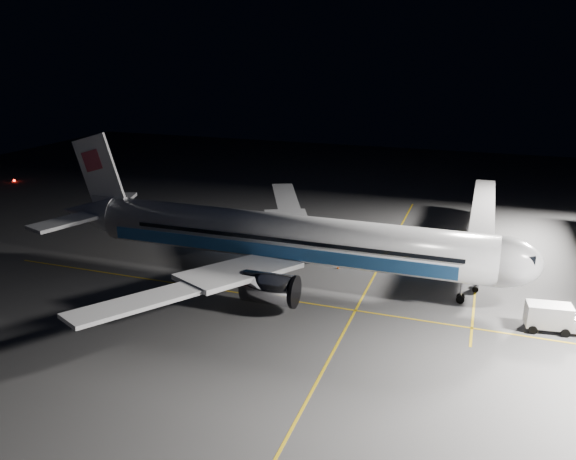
# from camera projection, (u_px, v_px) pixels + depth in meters

# --- Properties ---
(ground) EXTENTS (200.00, 200.00, 0.00)m
(ground) POSITION_uv_depth(u_px,v_px,m) (287.00, 278.00, 68.95)
(ground) COLOR #4C4C4F
(ground) RESTS_ON ground
(guide_line_main) EXTENTS (0.25, 80.00, 0.01)m
(guide_line_main) POSITION_uv_depth(u_px,v_px,m) (367.00, 289.00, 65.77)
(guide_line_main) COLOR gold
(guide_line_main) RESTS_ON ground
(guide_line_cross) EXTENTS (70.00, 0.25, 0.01)m
(guide_line_cross) POSITION_uv_depth(u_px,v_px,m) (269.00, 297.00, 63.57)
(guide_line_cross) COLOR gold
(guide_line_cross) RESTS_ON ground
(guide_line_side) EXTENTS (0.25, 40.00, 0.01)m
(guide_line_side) POSITION_uv_depth(u_px,v_px,m) (477.00, 272.00, 70.92)
(guide_line_side) COLOR gold
(guide_line_side) RESTS_ON ground
(airliner) EXTENTS (61.48, 54.22, 16.64)m
(airliner) POSITION_uv_depth(u_px,v_px,m) (278.00, 237.00, 67.69)
(airliner) COLOR silver
(airliner) RESTS_ON ground
(jet_bridge) EXTENTS (3.60, 34.40, 6.30)m
(jet_bridge) POSITION_uv_depth(u_px,v_px,m) (482.00, 220.00, 76.73)
(jet_bridge) COLOR #B2B2B7
(jet_bridge) RESTS_ON ground
(service_truck) EXTENTS (5.75, 2.95, 2.82)m
(service_truck) POSITION_uv_depth(u_px,v_px,m) (554.00, 317.00, 55.60)
(service_truck) COLOR silver
(service_truck) RESTS_ON ground
(baggage_tug) EXTENTS (2.52, 2.15, 1.65)m
(baggage_tug) POSITION_uv_depth(u_px,v_px,m) (265.00, 232.00, 83.99)
(baggage_tug) COLOR black
(baggage_tug) RESTS_ON ground
(safety_cone_a) EXTENTS (0.44, 0.44, 0.67)m
(safety_cone_a) POSITION_uv_depth(u_px,v_px,m) (260.00, 258.00, 74.69)
(safety_cone_a) COLOR #F5590A
(safety_cone_a) RESTS_ON ground
(safety_cone_b) EXTENTS (0.34, 0.34, 0.52)m
(safety_cone_b) POSITION_uv_depth(u_px,v_px,m) (338.00, 267.00, 71.85)
(safety_cone_b) COLOR #F5590A
(safety_cone_b) RESTS_ON ground
(safety_cone_c) EXTENTS (0.39, 0.39, 0.59)m
(safety_cone_c) POSITION_uv_depth(u_px,v_px,m) (267.00, 255.00, 75.73)
(safety_cone_c) COLOR #F5590A
(safety_cone_c) RESTS_ON ground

